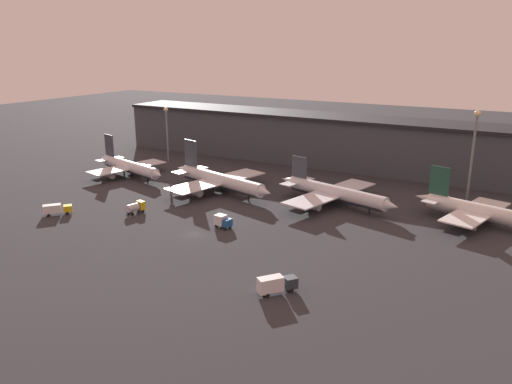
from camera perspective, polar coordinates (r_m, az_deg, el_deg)
ground at (r=127.77m, az=-7.15°, el=-4.85°), size 600.00×600.00×0.00m
terminal_building at (r=200.12m, az=7.91°, el=5.93°), size 181.28×21.14×19.66m
airplane_0 at (r=186.83m, az=-14.31°, el=2.81°), size 38.95×29.94×13.71m
airplane_1 at (r=161.82m, az=-4.17°, el=1.32°), size 43.94×37.23×15.27m
airplane_2 at (r=150.61m, az=8.94°, el=-0.10°), size 41.36×37.03×12.65m
airplane_3 at (r=145.40m, az=24.22°, el=-2.05°), size 37.00×29.12×13.88m
service_vehicle_0 at (r=151.29m, az=-21.85°, el=-1.81°), size 6.74×7.32×3.10m
service_vehicle_1 at (r=145.86m, az=-13.60°, el=-1.70°), size 3.58×5.59×3.23m
service_vehicle_2 at (r=131.11m, az=-3.85°, el=-3.32°), size 4.84×3.12×3.38m
service_vehicle_3 at (r=97.78m, az=2.28°, el=-10.46°), size 6.69×7.63×3.60m
lamp_post_0 at (r=205.65m, az=-10.16°, el=7.37°), size 1.80×1.80×22.17m
lamp_post_1 at (r=159.98m, az=23.59°, el=4.83°), size 1.80×1.80×28.08m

